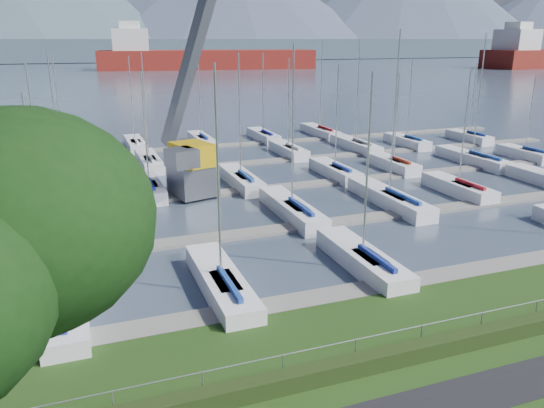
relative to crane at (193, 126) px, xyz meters
name	(u,v)px	position (x,y,z in m)	size (l,w,h in m)	color
water	(93,66)	(1.27, 232.84, -5.73)	(800.00, 540.00, 0.20)	#404C5D
hedge	(383,359)	(1.27, -27.56, -4.98)	(80.00, 0.70, 0.70)	#223212
fence	(379,335)	(1.27, -27.16, -4.13)	(0.04, 0.04, 80.00)	#989CA0
foothill	(87,49)	(1.27, 302.84, 0.67)	(900.00, 80.00, 12.00)	#425461
docks	(214,194)	(1.27, -1.16, -5.55)	(90.00, 41.60, 0.25)	slate
crane	(193,126)	(0.00, 0.00, 0.00)	(7.15, 13.10, 22.35)	slate
cargo_ship_mid	(198,60)	(42.33, 186.89, -1.69)	(91.87, 30.62, 21.50)	maroon
sailboat_fleet	(169,123)	(-1.59, 2.03, 0.11)	(74.47, 50.29, 13.39)	#1B2095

